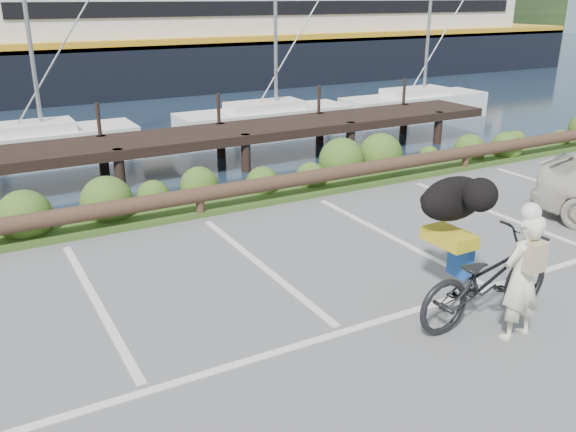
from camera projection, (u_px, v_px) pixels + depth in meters
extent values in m
plane|color=#5D5D60|center=(327.00, 319.00, 8.18)|extent=(72.00, 72.00, 0.00)
cube|color=#3D5B21|center=(188.00, 204.00, 12.52)|extent=(34.00, 1.60, 0.10)
imported|color=black|center=(487.00, 279.00, 7.97)|extent=(2.27, 0.83, 1.19)
imported|color=white|center=(522.00, 278.00, 7.46)|extent=(0.61, 0.41, 1.66)
ellipsoid|color=black|center=(453.00, 199.00, 8.26)|extent=(0.54, 1.07, 0.61)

